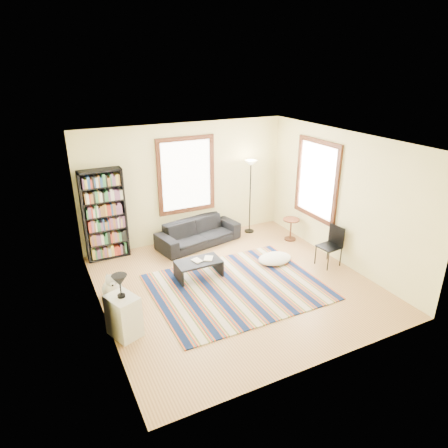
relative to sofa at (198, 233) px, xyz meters
name	(u,v)px	position (x,y,z in m)	size (l,w,h in m)	color
floor	(235,287)	(-0.10, -2.05, -0.34)	(5.00, 5.00, 0.10)	tan
ceiling	(237,138)	(-0.10, -2.05, 2.56)	(5.00, 5.00, 0.10)	white
wall_back	(185,183)	(-0.10, 0.50, 1.11)	(5.00, 0.10, 2.80)	#FFF4AB
wall_front	(329,282)	(-0.10, -4.60, 1.11)	(5.00, 0.10, 2.80)	#FFF4AB
wall_left	(93,245)	(-2.65, -2.05, 1.11)	(0.10, 5.00, 2.80)	#FFF4AB
wall_right	(344,198)	(2.45, -2.05, 1.11)	(0.10, 5.00, 2.80)	#FFF4AB
window_back	(186,175)	(-0.10, 0.42, 1.31)	(1.20, 0.06, 1.60)	white
window_right	(317,180)	(2.37, -1.25, 1.31)	(0.06, 1.20, 1.60)	white
rug	(237,287)	(-0.12, -2.16, -0.28)	(3.17, 2.54, 0.02)	#0D1B41
sofa	(198,233)	(0.00, 0.00, 0.00)	(0.78, 2.00, 0.58)	black
bookshelf	(104,215)	(-2.06, 0.27, 0.71)	(0.90, 0.30, 2.00)	black
coffee_table	(199,269)	(-0.62, -1.46, -0.11)	(0.90, 0.50, 0.36)	black
book_a	(194,262)	(-0.72, -1.46, 0.08)	(0.21, 0.16, 0.02)	beige
book_b	(204,258)	(-0.47, -1.41, 0.08)	(0.17, 0.23, 0.02)	beige
floor_cushion	(275,259)	(1.10, -1.62, -0.20)	(0.75, 0.56, 0.19)	silver
floor_lamp	(250,197)	(1.45, 0.10, 0.64)	(0.30, 0.30, 1.86)	black
side_table	(291,229)	(2.10, -0.77, -0.02)	(0.40, 0.40, 0.54)	#492112
folding_chair	(329,247)	(2.05, -2.21, 0.14)	(0.42, 0.40, 0.86)	black
white_cabinet	(124,316)	(-2.40, -2.62, 0.06)	(0.38, 0.50, 0.70)	silver
table_lamp	(120,286)	(-2.40, -2.62, 0.60)	(0.24, 0.24, 0.38)	black
dog	(111,284)	(-2.34, -1.45, 0.00)	(0.42, 0.58, 0.58)	#B7B7B7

